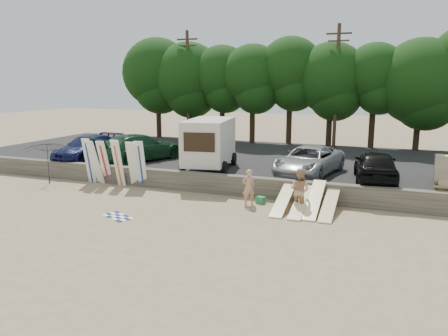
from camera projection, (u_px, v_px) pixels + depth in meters
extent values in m
plane|color=tan|center=(237.00, 214.00, 18.90)|extent=(120.00, 120.00, 0.00)
cube|color=#6B6356|center=(258.00, 187.00, 21.54)|extent=(44.00, 0.50, 1.00)
cube|color=#282828|center=(291.00, 164.00, 28.44)|extent=(44.00, 14.50, 0.70)
cylinder|color=#382616|center=(159.00, 115.00, 39.34)|extent=(0.44, 0.44, 3.86)
sphere|color=#194914|center=(157.00, 73.00, 38.61)|extent=(6.12, 6.12, 6.12)
cylinder|color=#382616|center=(189.00, 118.00, 38.30)|extent=(0.44, 0.44, 3.58)
sphere|color=#194914|center=(188.00, 77.00, 37.62)|extent=(6.02, 6.02, 6.02)
cylinder|color=#382616|center=(222.00, 118.00, 37.18)|extent=(0.44, 0.44, 3.69)
sphere|color=#194914|center=(222.00, 75.00, 36.48)|extent=(5.00, 5.00, 5.00)
cylinder|color=#382616|center=(252.00, 120.00, 35.69)|extent=(0.44, 0.44, 3.69)
sphere|color=#194914|center=(253.00, 75.00, 34.99)|extent=(4.92, 4.92, 4.92)
cylinder|color=#382616|center=(289.00, 119.00, 35.11)|extent=(0.44, 0.44, 3.98)
sphere|color=#194914|center=(291.00, 69.00, 34.36)|extent=(5.14, 5.14, 5.14)
cylinder|color=#382616|center=(329.00, 123.00, 34.03)|extent=(0.44, 0.44, 3.51)
sphere|color=#194914|center=(331.00, 78.00, 33.37)|extent=(5.48, 5.48, 5.48)
cylinder|color=#382616|center=(372.00, 123.00, 32.90)|extent=(0.44, 0.44, 3.71)
sphere|color=#194914|center=(375.00, 74.00, 32.19)|extent=(4.60, 4.60, 4.60)
cylinder|color=#382616|center=(417.00, 127.00, 31.82)|extent=(0.44, 0.44, 3.33)
sphere|color=#194914|center=(421.00, 82.00, 31.19)|extent=(6.22, 6.22, 6.22)
cylinder|color=#473321|center=(188.00, 87.00, 36.06)|extent=(0.26, 0.26, 9.00)
cube|color=#473321|center=(187.00, 39.00, 35.32)|extent=(1.80, 0.12, 0.12)
cube|color=#473321|center=(187.00, 46.00, 35.42)|extent=(1.50, 0.10, 0.10)
cylinder|color=#473321|center=(336.00, 88.00, 31.82)|extent=(0.26, 0.26, 9.00)
cube|color=#473321|center=(339.00, 33.00, 31.08)|extent=(1.80, 0.12, 0.12)
cube|color=#473321|center=(339.00, 41.00, 31.18)|extent=(1.50, 0.10, 0.10)
cube|color=beige|center=(209.00, 141.00, 24.82)|extent=(2.94, 4.76, 2.45)
cube|color=black|center=(199.00, 142.00, 22.61)|extent=(1.65, 0.32, 1.00)
cylinder|color=black|center=(182.00, 166.00, 23.90)|extent=(0.34, 0.76, 0.74)
cylinder|color=black|center=(224.00, 168.00, 23.44)|extent=(0.34, 0.76, 0.74)
cylinder|color=black|center=(196.00, 158.00, 26.68)|extent=(0.34, 0.76, 0.74)
cylinder|color=black|center=(234.00, 159.00, 26.22)|extent=(0.34, 0.76, 0.74)
imported|color=#141A49|center=(87.00, 148.00, 27.82)|extent=(2.42, 5.41, 1.54)
imported|color=#153A20|center=(139.00, 147.00, 27.58)|extent=(4.41, 6.32, 1.70)
imported|color=#99999E|center=(309.00, 161.00, 23.45)|extent=(3.50, 5.83, 1.52)
imported|color=black|center=(376.00, 166.00, 21.69)|extent=(2.48, 5.01, 1.64)
cube|color=white|center=(89.00, 161.00, 24.39)|extent=(0.52, 0.56, 2.57)
cube|color=white|center=(95.00, 162.00, 24.07)|extent=(0.59, 0.91, 2.49)
cube|color=white|center=(104.00, 163.00, 24.03)|extent=(0.58, 0.89, 2.49)
cube|color=white|center=(118.00, 163.00, 23.78)|extent=(0.52, 0.57, 2.56)
cube|color=white|center=(118.00, 164.00, 23.57)|extent=(0.54, 0.62, 2.56)
cube|color=white|center=(133.00, 164.00, 23.37)|extent=(0.62, 0.79, 2.53)
cube|color=white|center=(141.00, 164.00, 23.30)|extent=(0.54, 0.57, 2.57)
cube|color=#FFEEA0|center=(283.00, 200.00, 19.46)|extent=(0.56, 2.90, 0.90)
cube|color=#FFEEA0|center=(301.00, 202.00, 19.15)|extent=(0.56, 2.90, 0.90)
cube|color=#FFEEA0|center=(315.00, 199.00, 19.03)|extent=(0.56, 2.82, 1.15)
cube|color=#FFEEA0|center=(330.00, 204.00, 18.81)|extent=(0.56, 2.91, 0.85)
imported|color=tan|center=(249.00, 187.00, 20.11)|extent=(0.73, 0.69, 1.69)
imported|color=tan|center=(300.00, 190.00, 19.14)|extent=(1.12, 0.98, 1.93)
cube|color=#268B4D|center=(261.00, 200.00, 20.51)|extent=(0.46, 0.41, 0.32)
cube|color=#F1591C|center=(316.00, 204.00, 19.98)|extent=(0.36, 0.33, 0.22)
plane|color=white|center=(118.00, 216.00, 18.50)|extent=(1.99, 1.99, 0.00)
imported|color=black|center=(47.00, 163.00, 24.30)|extent=(2.68, 2.73, 2.37)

